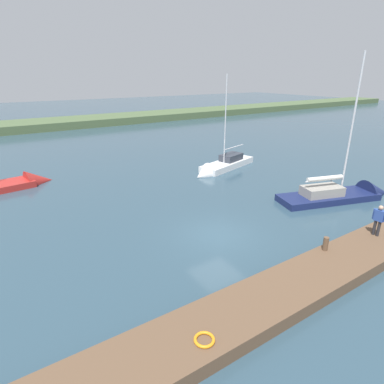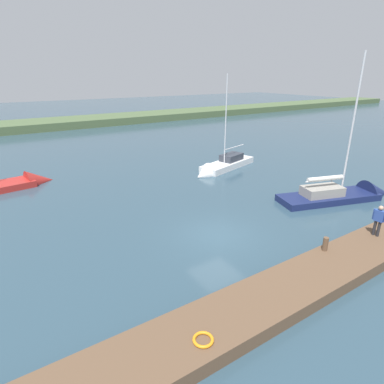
{
  "view_description": "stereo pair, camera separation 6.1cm",
  "coord_description": "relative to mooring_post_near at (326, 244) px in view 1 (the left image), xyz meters",
  "views": [
    {
      "loc": [
        9.53,
        12.05,
        8.19
      ],
      "look_at": [
        -0.78,
        -3.68,
        1.17
      ],
      "focal_mm": 29.83,
      "sensor_mm": 36.0,
      "label": 1
    },
    {
      "loc": [
        9.48,
        12.09,
        8.19
      ],
      "look_at": [
        -0.78,
        -3.68,
        1.17
      ],
      "focal_mm": 29.83,
      "sensor_mm": 36.0,
      "label": 2
    }
  ],
  "objects": [
    {
      "name": "sailboat_far_left",
      "position": [
        -8.21,
        -4.07,
        -0.67
      ],
      "size": [
        8.7,
        4.51,
        10.43
      ],
      "rotation": [
        0.0,
        0.0,
        2.84
      ],
      "color": "navy",
      "rests_on": "ground_plane"
    },
    {
      "name": "life_ring_buoy",
      "position": [
        7.73,
        1.31,
        -0.27
      ],
      "size": [
        0.66,
        0.66,
        0.1
      ],
      "primitive_type": "torus",
      "color": "orange",
      "rests_on": "dock_pier"
    },
    {
      "name": "far_shoreline",
      "position": [
        2.62,
        -47.96,
        -0.87
      ],
      "size": [
        180.0,
        8.0,
        2.4
      ],
      "primitive_type": "cube",
      "color": "#4C603D",
      "rests_on": "ground_plane"
    },
    {
      "name": "dock_pier",
      "position": [
        2.62,
        0.83,
        -0.6
      ],
      "size": [
        26.19,
        2.38,
        0.55
      ],
      "primitive_type": "cube",
      "color": "brown",
      "rests_on": "ground_plane"
    },
    {
      "name": "sailboat_outer_mooring",
      "position": [
        -5.26,
        -14.4,
        -0.71
      ],
      "size": [
        7.68,
        3.84,
        9.01
      ],
      "rotation": [
        0.0,
        0.0,
        0.29
      ],
      "color": "white",
      "rests_on": "ground_plane"
    },
    {
      "name": "ground_plane",
      "position": [
        2.62,
        -4.68,
        -0.87
      ],
      "size": [
        200.0,
        200.0,
        0.0
      ],
      "primitive_type": "plane",
      "color": "#2D4756"
    },
    {
      "name": "person_on_dock",
      "position": [
        -3.38,
        0.5,
        0.59
      ],
      "size": [
        0.26,
        0.62,
        1.61
      ],
      "rotation": [
        0.0,
        0.0,
        3.25
      ],
      "color": "#28282D",
      "rests_on": "dock_pier"
    },
    {
      "name": "mooring_post_near",
      "position": [
        0.0,
        0.0,
        0.0
      ],
      "size": [
        0.24,
        0.24,
        0.65
      ],
      "primitive_type": "cylinder",
      "color": "brown",
      "rests_on": "dock_pier"
    }
  ]
}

